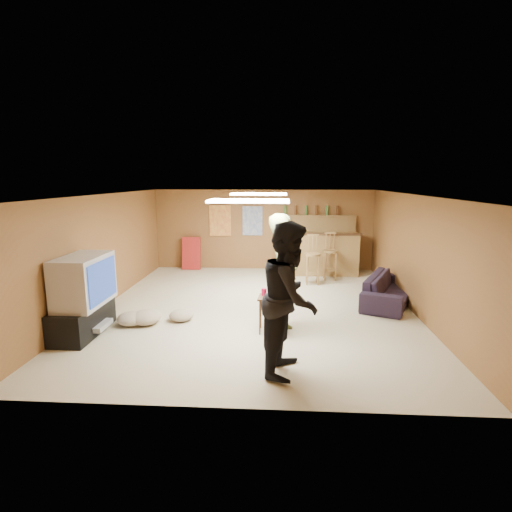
# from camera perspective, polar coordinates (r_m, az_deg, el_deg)

# --- Properties ---
(ground) EXTENTS (7.00, 7.00, 0.00)m
(ground) POSITION_cam_1_polar(r_m,az_deg,el_deg) (7.90, -0.09, -7.41)
(ground) COLOR #BFB391
(ground) RESTS_ON ground
(ceiling) EXTENTS (6.00, 7.00, 0.02)m
(ceiling) POSITION_cam_1_polar(r_m,az_deg,el_deg) (7.50, -0.10, 8.74)
(ceiling) COLOR silver
(ceiling) RESTS_ON ground
(wall_back) EXTENTS (6.00, 0.02, 2.20)m
(wall_back) POSITION_cam_1_polar(r_m,az_deg,el_deg) (11.08, 1.06, 3.76)
(wall_back) COLOR brown
(wall_back) RESTS_ON ground
(wall_front) EXTENTS (6.00, 0.02, 2.20)m
(wall_front) POSITION_cam_1_polar(r_m,az_deg,el_deg) (4.25, -3.14, -8.21)
(wall_front) COLOR brown
(wall_front) RESTS_ON ground
(wall_left) EXTENTS (0.02, 7.00, 2.20)m
(wall_left) POSITION_cam_1_polar(r_m,az_deg,el_deg) (8.37, -21.05, 0.66)
(wall_left) COLOR brown
(wall_left) RESTS_ON ground
(wall_right) EXTENTS (0.02, 7.00, 2.20)m
(wall_right) POSITION_cam_1_polar(r_m,az_deg,el_deg) (8.02, 21.83, 0.17)
(wall_right) COLOR brown
(wall_right) RESTS_ON ground
(tv_stand) EXTENTS (0.55, 1.30, 0.50)m
(tv_stand) POSITION_cam_1_polar(r_m,az_deg,el_deg) (7.15, -23.50, -8.27)
(tv_stand) COLOR black
(tv_stand) RESTS_ON ground
(dvd_box) EXTENTS (0.35, 0.50, 0.08)m
(dvd_box) POSITION_cam_1_polar(r_m,az_deg,el_deg) (7.08, -21.83, -9.17)
(dvd_box) COLOR #B2B2B7
(dvd_box) RESTS_ON tv_stand
(tv_body) EXTENTS (0.60, 1.10, 0.80)m
(tv_body) POSITION_cam_1_polar(r_m,az_deg,el_deg) (6.94, -23.40, -3.23)
(tv_body) COLOR #B2B2B7
(tv_body) RESTS_ON tv_stand
(tv_screen) EXTENTS (0.02, 0.95, 0.65)m
(tv_screen) POSITION_cam_1_polar(r_m,az_deg,el_deg) (6.80, -21.06, -3.32)
(tv_screen) COLOR navy
(tv_screen) RESTS_ON tv_body
(bar_counter) EXTENTS (2.00, 0.60, 1.10)m
(bar_counter) POSITION_cam_1_polar(r_m,az_deg,el_deg) (10.66, 9.00, 0.35)
(bar_counter) COLOR brown
(bar_counter) RESTS_ON ground
(bar_lip) EXTENTS (2.10, 0.12, 0.05)m
(bar_lip) POSITION_cam_1_polar(r_m,az_deg,el_deg) (10.33, 9.22, 3.09)
(bar_lip) COLOR #392212
(bar_lip) RESTS_ON bar_counter
(bar_shelf) EXTENTS (2.00, 0.18, 0.05)m
(bar_shelf) POSITION_cam_1_polar(r_m,az_deg,el_deg) (10.98, 8.93, 5.66)
(bar_shelf) COLOR brown
(bar_shelf) RESTS_ON bar_backing
(bar_backing) EXTENTS (2.00, 0.14, 0.60)m
(bar_backing) POSITION_cam_1_polar(r_m,az_deg,el_deg) (11.03, 8.88, 4.12)
(bar_backing) COLOR brown
(bar_backing) RESTS_ON bar_counter
(poster_left) EXTENTS (0.60, 0.03, 0.85)m
(poster_left) POSITION_cam_1_polar(r_m,az_deg,el_deg) (11.13, -5.15, 5.05)
(poster_left) COLOR #BF3F26
(poster_left) RESTS_ON wall_back
(poster_right) EXTENTS (0.55, 0.03, 0.80)m
(poster_right) POSITION_cam_1_polar(r_m,az_deg,el_deg) (11.03, -0.50, 5.04)
(poster_right) COLOR #334C99
(poster_right) RESTS_ON wall_back
(folding_chair_stack) EXTENTS (0.50, 0.26, 0.91)m
(folding_chair_stack) POSITION_cam_1_polar(r_m,az_deg,el_deg) (11.25, -9.22, 0.38)
(folding_chair_stack) COLOR #AF2320
(folding_chair_stack) RESTS_ON ground
(ceiling_panel_front) EXTENTS (1.20, 0.60, 0.04)m
(ceiling_panel_front) POSITION_cam_1_polar(r_m,az_deg,el_deg) (6.01, -1.02, 7.88)
(ceiling_panel_front) COLOR white
(ceiling_panel_front) RESTS_ON ceiling
(ceiling_panel_back) EXTENTS (1.20, 0.60, 0.04)m
(ceiling_panel_back) POSITION_cam_1_polar(r_m,az_deg,el_deg) (8.70, 0.41, 8.85)
(ceiling_panel_back) COLOR white
(ceiling_panel_back) RESTS_ON ceiling
(person_olive) EXTENTS (0.61, 0.80, 1.96)m
(person_olive) POSITION_cam_1_polar(r_m,az_deg,el_deg) (6.47, 3.86, -2.59)
(person_olive) COLOR #5F683C
(person_olive) RESTS_ON ground
(person_black) EXTENTS (0.93, 1.09, 1.98)m
(person_black) POSITION_cam_1_polar(r_m,az_deg,el_deg) (5.16, 4.87, -6.02)
(person_black) COLOR black
(person_black) RESTS_ON ground
(sofa) EXTENTS (1.51, 2.11, 0.58)m
(sofa) POSITION_cam_1_polar(r_m,az_deg,el_deg) (8.57, 18.52, -4.53)
(sofa) COLOR black
(sofa) RESTS_ON ground
(tray_table) EXTENTS (0.48, 0.40, 0.60)m
(tray_table) POSITION_cam_1_polar(r_m,az_deg,el_deg) (6.64, 2.36, -8.32)
(tray_table) COLOR #392212
(tray_table) RESTS_ON ground
(cup_red_near) EXTENTS (0.10, 0.10, 0.12)m
(cup_red_near) POSITION_cam_1_polar(r_m,az_deg,el_deg) (6.61, 1.15, -5.15)
(cup_red_near) COLOR #BD0C34
(cup_red_near) RESTS_ON tray_table
(cup_red_far) EXTENTS (0.10, 0.10, 0.12)m
(cup_red_far) POSITION_cam_1_polar(r_m,az_deg,el_deg) (6.48, 3.25, -5.49)
(cup_red_far) COLOR #BD0C34
(cup_red_far) RESTS_ON tray_table
(cup_blue) EXTENTS (0.11, 0.11, 0.12)m
(cup_blue) POSITION_cam_1_polar(r_m,az_deg,el_deg) (6.62, 3.83, -5.14)
(cup_blue) COLOR #172C9E
(cup_blue) RESTS_ON tray_table
(bar_stool_left) EXTENTS (0.44, 0.44, 1.21)m
(bar_stool_left) POSITION_cam_1_polar(r_m,az_deg,el_deg) (9.61, 8.11, -0.45)
(bar_stool_left) COLOR brown
(bar_stool_left) RESTS_ON ground
(bar_stool_right) EXTENTS (0.42, 0.42, 1.08)m
(bar_stool_right) POSITION_cam_1_polar(r_m,az_deg,el_deg) (10.12, 10.55, -0.34)
(bar_stool_right) COLOR brown
(bar_stool_right) RESTS_ON ground
(cushion_near_tv) EXTENTS (0.64, 0.64, 0.24)m
(cushion_near_tv) POSITION_cam_1_polar(r_m,az_deg,el_deg) (7.29, -15.48, -8.42)
(cushion_near_tv) COLOR #9E8A6F
(cushion_near_tv) RESTS_ON ground
(cushion_mid) EXTENTS (0.50, 0.50, 0.20)m
(cushion_mid) POSITION_cam_1_polar(r_m,az_deg,el_deg) (7.33, -10.61, -8.31)
(cushion_mid) COLOR #9E8A6F
(cushion_mid) RESTS_ON ground
(cushion_far) EXTENTS (0.59, 0.59, 0.23)m
(cushion_far) POSITION_cam_1_polar(r_m,az_deg,el_deg) (7.33, -17.32, -8.50)
(cushion_far) COLOR #9E8A6F
(cushion_far) RESTS_ON ground
(bottle_row) EXTENTS (1.48, 0.08, 0.26)m
(bottle_row) POSITION_cam_1_polar(r_m,az_deg,el_deg) (10.93, 7.92, 6.48)
(bottle_row) COLOR #3F7233
(bottle_row) RESTS_ON bar_shelf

